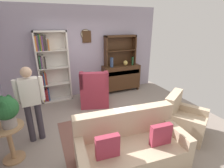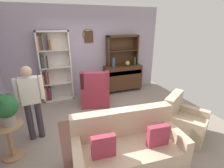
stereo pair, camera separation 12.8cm
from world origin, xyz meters
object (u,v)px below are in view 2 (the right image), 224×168
(bottle_wine, at_px, (135,61))
(plant_stand, at_px, (9,137))
(person_reading, at_px, (31,99))
(couch_floral, at_px, (127,148))
(vase_tall, at_px, (113,62))
(potted_plant_large, at_px, (5,108))
(bookshelf, at_px, (53,67))
(book_stack, at_px, (110,120))
(armchair_floral, at_px, (183,123))
(vase_round, at_px, (127,63))
(sideboard_hutch, at_px, (122,46))
(wingback_chair, at_px, (96,92))
(coffee_table, at_px, (113,121))
(sideboard, at_px, (123,77))

(bottle_wine, xyz_separation_m, plant_stand, (-3.57, -2.09, -0.65))
(person_reading, bearing_deg, couch_floral, -41.81)
(vase_tall, relative_size, plant_stand, 0.47)
(plant_stand, distance_m, potted_plant_large, 0.57)
(bookshelf, relative_size, book_stack, 10.82)
(couch_floral, height_order, armchair_floral, couch_floral)
(armchair_floral, bearing_deg, bottle_wine, 84.97)
(vase_round, bearing_deg, person_reading, -150.02)
(plant_stand, bearing_deg, sideboard_hutch, 35.70)
(vase_round, relative_size, plant_stand, 0.25)
(sideboard_hutch, height_order, potted_plant_large, sideboard_hutch)
(bottle_wine, height_order, armchair_floral, bottle_wine)
(bookshelf, xyz_separation_m, person_reading, (-0.51, -1.84, -0.16))
(vase_tall, bearing_deg, couch_floral, -107.30)
(armchair_floral, bearing_deg, vase_tall, 101.43)
(armchair_floral, bearing_deg, book_stack, 163.67)
(sideboard_hutch, relative_size, person_reading, 0.71)
(wingback_chair, relative_size, coffee_table, 1.31)
(sideboard_hutch, xyz_separation_m, plant_stand, (-3.18, -2.29, -1.14))
(vase_round, height_order, book_stack, vase_round)
(plant_stand, bearing_deg, vase_round, 32.51)
(bookshelf, bearing_deg, book_stack, -69.16)
(bottle_wine, xyz_separation_m, wingback_chair, (-1.60, -0.63, -0.68))
(coffee_table, bearing_deg, plant_stand, 177.69)
(couch_floral, bearing_deg, sideboard, 66.71)
(bookshelf, height_order, person_reading, bookshelf)
(potted_plant_large, bearing_deg, sideboard_hutch, 36.29)
(sideboard_hutch, distance_m, armchair_floral, 3.15)
(potted_plant_large, distance_m, person_reading, 0.56)
(wingback_chair, height_order, coffee_table, wingback_chair)
(wingback_chair, bearing_deg, bottle_wine, 21.46)
(bottle_wine, bearing_deg, couch_floral, -119.88)
(sideboard, bearing_deg, bookshelf, 177.87)
(vase_round, height_order, wingback_chair, vase_round)
(coffee_table, bearing_deg, person_reading, 161.68)
(vase_tall, relative_size, person_reading, 0.20)
(armchair_floral, height_order, potted_plant_large, potted_plant_large)
(plant_stand, bearing_deg, potted_plant_large, -11.80)
(sideboard_hutch, relative_size, couch_floral, 0.59)
(bottle_wine, relative_size, potted_plant_large, 0.54)
(coffee_table, bearing_deg, bookshelf, 113.51)
(sideboard_hutch, distance_m, plant_stand, 4.08)
(sideboard_hutch, distance_m, book_stack, 3.00)
(bottle_wine, distance_m, person_reading, 3.59)
(wingback_chair, distance_m, potted_plant_large, 2.50)
(wingback_chair, height_order, person_reading, person_reading)
(bookshelf, relative_size, plant_stand, 3.09)
(book_stack, bearing_deg, coffee_table, 34.94)
(bookshelf, distance_m, vase_round, 2.42)
(wingback_chair, height_order, potted_plant_large, potted_plant_large)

